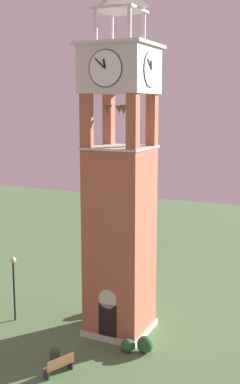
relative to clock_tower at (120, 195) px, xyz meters
name	(u,v)px	position (x,y,z in m)	size (l,w,h in m)	color
ground	(120,330)	(0.00, 0.00, -8.18)	(80.00, 80.00, 0.00)	#517547
clock_tower	(120,195)	(0.00, 0.00, 0.00)	(3.88, 3.88, 19.83)	#AD5B42
park_bench	(59,365)	(-0.70, -5.65, -7.69)	(1.02, 1.65, 0.95)	brown
lamp_post	(14,277)	(-6.51, -1.49, -5.38)	(0.36, 0.36, 4.06)	black
trash_bin	(55,357)	(-1.42, -4.92, -7.78)	(0.52, 0.52, 0.80)	#38513D
shrub_near_entry	(145,344)	(2.35, -1.81, -7.73)	(0.91, 0.91, 0.89)	#28562D
shrub_left_of_tower	(128,345)	(1.46, -2.14, -7.83)	(0.77, 0.77, 0.69)	#28562D
shrub_behind_bench	(103,304)	(-2.10, 1.94, -7.69)	(0.86, 0.86, 0.97)	#28562D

